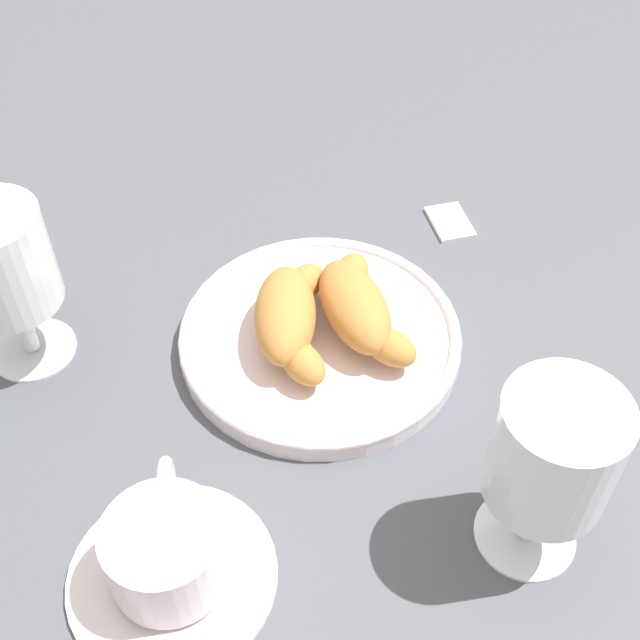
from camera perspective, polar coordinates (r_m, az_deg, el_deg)
name	(u,v)px	position (r m, az deg, el deg)	size (l,w,h in m)	color
ground_plane	(297,330)	(0.68, -1.63, -0.70)	(2.20, 2.20, 0.00)	#4C4F56
pastry_plate	(320,337)	(0.66, 0.00, -1.15)	(0.23, 0.23, 0.02)	silver
croissant_large	(289,316)	(0.64, -2.15, 0.25)	(0.14, 0.07, 0.04)	#BC7A38
croissant_small	(358,307)	(0.65, 2.67, 0.92)	(0.13, 0.08, 0.04)	#BC7A38
coffee_cup_near	(168,557)	(0.54, -10.50, -15.86)	(0.14, 0.14, 0.06)	silver
juice_glass_left	(553,458)	(0.51, 15.82, -9.16)	(0.08, 0.08, 0.14)	white
juice_glass_right	(1,266)	(0.64, -21.25, 3.50)	(0.08, 0.08, 0.14)	white
sugar_packet	(450,221)	(0.79, 9.00, 6.82)	(0.05, 0.03, 0.01)	white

